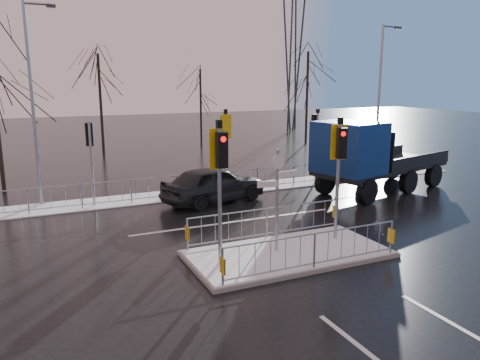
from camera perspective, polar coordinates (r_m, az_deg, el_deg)
name	(u,v)px	position (r m, az deg, el deg)	size (l,w,h in m)	color
ground	(288,256)	(14.31, 5.87, -9.16)	(120.00, 120.00, 0.00)	black
snow_verge	(194,193)	(21.81, -5.65, -1.61)	(30.00, 2.00, 0.04)	white
lane_markings	(294,259)	(14.05, 6.57, -9.58)	(8.00, 11.38, 0.01)	silver
traffic_island	(288,243)	(14.18, 5.84, -7.68)	(6.00, 3.04, 4.15)	slate
far_kerb_fixtures	(203,174)	(21.22, -4.51, 0.79)	(18.00, 0.65, 3.83)	#8E939B
car_far_lane	(214,184)	(20.11, -3.23, -0.50)	(1.86, 4.63, 1.58)	black
flatbed_truck	(363,156)	(21.84, 14.78, 2.85)	(7.77, 4.39, 3.40)	black
tree_far_a	(100,85)	(33.80, -16.74, 11.04)	(3.75, 3.75, 7.08)	black
tree_far_b	(201,92)	(37.72, -4.83, 10.59)	(3.25, 3.25, 6.14)	black
tree_far_c	(307,80)	(38.57, 8.23, 11.97)	(4.00, 4.00, 7.55)	black
street_lamp_right	(380,95)	(26.50, 16.71, 9.93)	(1.25, 0.18, 8.00)	#8E939B
street_lamp_left	(34,97)	(20.96, -23.84, 9.24)	(1.25, 0.18, 8.20)	#8E939B
pylon_wires	(284,18)	(48.12, 5.37, 19.08)	(70.00, 2.38, 19.97)	#2D3033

